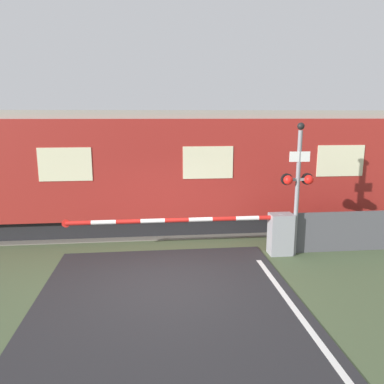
{
  "coord_description": "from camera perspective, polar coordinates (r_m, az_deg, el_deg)",
  "views": [
    {
      "loc": [
        -0.24,
        -7.72,
        3.63
      ],
      "look_at": [
        0.79,
        2.04,
        1.61
      ],
      "focal_mm": 35.0,
      "sensor_mm": 36.0,
      "label": 1
    }
  ],
  "objects": [
    {
      "name": "track_bed",
      "position": [
        12.7,
        -4.72,
        -4.93
      ],
      "size": [
        36.0,
        3.2,
        0.13
      ],
      "color": "#666056",
      "rests_on": "ground_plane"
    },
    {
      "name": "train",
      "position": [
        12.4,
        1.42,
        3.73
      ],
      "size": [
        14.66,
        2.99,
        3.77
      ],
      "color": "black",
      "rests_on": "ground_plane"
    },
    {
      "name": "signal_post",
      "position": [
        9.92,
        15.83,
        1.48
      ],
      "size": [
        0.84,
        0.26,
        3.46
      ],
      "color": "gray",
      "rests_on": "ground_plane"
    },
    {
      "name": "crossing_barrier",
      "position": [
        10.03,
        10.57,
        -5.92
      ],
      "size": [
        5.89,
        0.44,
        1.11
      ],
      "color": "gray",
      "rests_on": "ground_plane"
    },
    {
      "name": "roadside_fence",
      "position": [
        11.12,
        23.62,
        -5.47
      ],
      "size": [
        3.66,
        0.06,
        1.1
      ],
      "color": "#4C4C51",
      "rests_on": "ground_plane"
    },
    {
      "name": "ground_plane",
      "position": [
        8.53,
        -3.94,
        -13.6
      ],
      "size": [
        80.0,
        80.0,
        0.0
      ],
      "primitive_type": "plane",
      "color": "#475638"
    }
  ]
}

